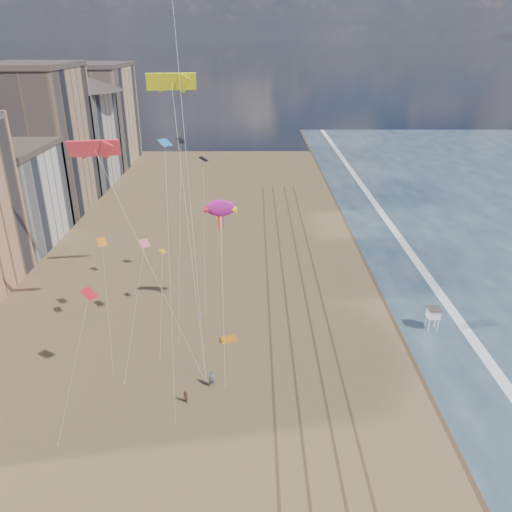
{
  "coord_description": "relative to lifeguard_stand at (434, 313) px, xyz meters",
  "views": [
    {
      "loc": [
        -3.05,
        -28.25,
        33.43
      ],
      "look_at": [
        -2.94,
        26.0,
        9.5
      ],
      "focal_mm": 35.0,
      "sensor_mm": 36.0,
      "label": 1
    }
  ],
  "objects": [
    {
      "name": "lifeguard_stand",
      "position": [
        0.0,
        0.0,
        0.0
      ],
      "size": [
        1.65,
        1.65,
        2.99
      ],
      "color": "white",
      "rests_on": "ground"
    },
    {
      "name": "parafoils",
      "position": [
        -32.96,
        2.2,
        30.02
      ],
      "size": [
        14.65,
        10.6,
        21.57
      ],
      "color": "black",
      "rests_on": "ground"
    },
    {
      "name": "foam",
      "position": [
        4.3,
        15.12,
        -2.3
      ],
      "size": [
        260.0,
        260.0,
        0.0
      ],
      "primitive_type": "plane",
      "color": "white",
      "rests_on": "ground"
    },
    {
      "name": "kite_flyer_b",
      "position": [
        -28.85,
        -13.62,
        -1.58
      ],
      "size": [
        0.88,
        0.87,
        1.43
      ],
      "primitive_type": "imported",
      "rotation": [
        0.0,
        0.0,
        -0.76
      ],
      "color": "brown",
      "rests_on": "ground"
    },
    {
      "name": "wet_sand",
      "position": [
        0.1,
        15.12,
        -2.3
      ],
      "size": [
        260.0,
        260.0,
        0.0
      ],
      "primitive_type": "plane",
      "color": "#42301E",
      "rests_on": "ground"
    },
    {
      "name": "grounded_kite",
      "position": [
        -25.12,
        -2.37,
        -2.19
      ],
      "size": [
        2.18,
        1.68,
        0.22
      ],
      "primitive_type": "cube",
      "rotation": [
        0.0,
        0.0,
        0.26
      ],
      "color": "orange",
      "rests_on": "ground"
    },
    {
      "name": "tracks",
      "position": [
        -16.35,
        5.12,
        -2.29
      ],
      "size": [
        7.68,
        120.0,
        0.01
      ],
      "color": "brown",
      "rests_on": "ground"
    },
    {
      "name": "kite_flyer_a",
      "position": [
        -26.45,
        -11.06,
        -1.31
      ],
      "size": [
        0.83,
        0.68,
        1.98
      ],
      "primitive_type": "imported",
      "rotation": [
        0.0,
        0.0,
        0.33
      ],
      "color": "#545A6C",
      "rests_on": "ground"
    },
    {
      "name": "ground",
      "position": [
        -18.9,
        -24.88,
        -2.3
      ],
      "size": [
        260.0,
        260.0,
        0.0
      ],
      "primitive_type": "plane",
      "color": "brown",
      "rests_on": "ground"
    },
    {
      "name": "small_kites",
      "position": [
        -33.95,
        -0.39,
        13.2
      ],
      "size": [
        12.07,
        23.4,
        15.93
      ],
      "color": "orange",
      "rests_on": "ground"
    },
    {
      "name": "buildings",
      "position": [
        -64.63,
        40.71,
        11.25
      ],
      "size": [
        34.72,
        131.35,
        29.0
      ],
      "color": "#C6B284",
      "rests_on": "ground"
    },
    {
      "name": "show_kite",
      "position": [
        -26.07,
        3.65,
        12.31
      ],
      "size": [
        4.0,
        7.96,
        20.39
      ],
      "color": "#B61C91",
      "rests_on": "ground"
    }
  ]
}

